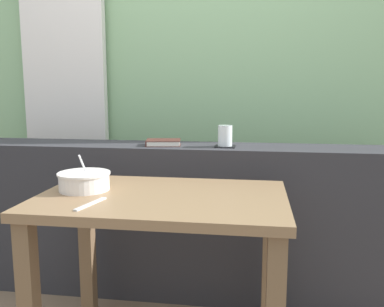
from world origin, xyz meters
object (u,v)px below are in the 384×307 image
coaster_square (225,146)px  fork_utensil (91,204)px  closed_book (163,143)px  soup_bowl (84,181)px  juice_glass (225,136)px  breakfast_table (163,227)px

coaster_square → fork_utensil: size_ratio=0.59×
closed_book → soup_bowl: bearing=-110.8°
juice_glass → soup_bowl: size_ratio=0.50×
soup_bowl → fork_utensil: 0.23m
fork_utensil → soup_bowl: bearing=132.1°
closed_book → coaster_square: bearing=-1.7°
closed_book → fork_utensil: bearing=-97.7°
closed_book → fork_utensil: closed_book is taller
breakfast_table → closed_book: 0.63m
closed_book → fork_utensil: size_ratio=1.14×
juice_glass → closed_book: bearing=178.3°
breakfast_table → fork_utensil: bearing=-142.0°
coaster_square → closed_book: 0.32m
breakfast_table → soup_bowl: bearing=175.1°
closed_book → juice_glass: bearing=-1.7°
breakfast_table → soup_bowl: (-0.32, 0.03, 0.16)m
juice_glass → soup_bowl: juice_glass is taller
closed_book → breakfast_table: bearing=-78.1°
juice_glass → soup_bowl: (-0.52, -0.53, -0.13)m
fork_utensil → breakfast_table: bearing=52.0°
fork_utensil → juice_glass: bearing=74.1°
breakfast_table → juice_glass: size_ratio=9.11×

